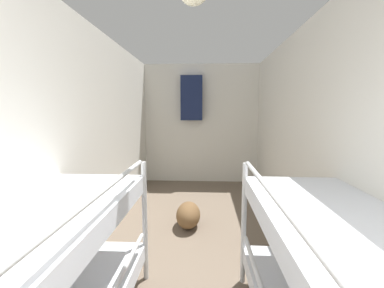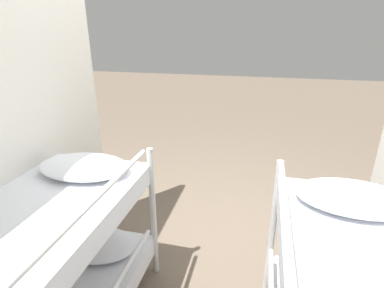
% 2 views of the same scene
% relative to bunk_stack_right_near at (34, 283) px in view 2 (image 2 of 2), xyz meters
% --- Properties ---
extents(ground_plane, '(20.00, 20.00, 0.00)m').
position_rel_bunk_stack_right_near_xyz_m(ground_plane, '(-0.80, -1.36, -0.58)').
color(ground_plane, '#6B5B4C').
extents(bunk_stack_right_near, '(0.77, 1.76, 1.10)m').
position_rel_bunk_stack_right_near_xyz_m(bunk_stack_right_near, '(0.00, 0.00, 0.00)').
color(bunk_stack_right_near, silver).
rests_on(bunk_stack_right_near, ground_plane).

